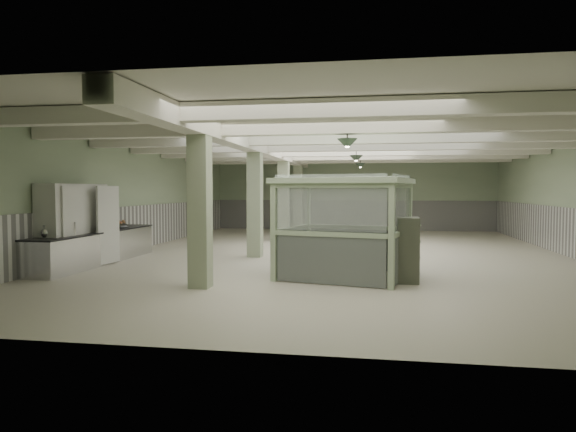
% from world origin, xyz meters
% --- Properties ---
extents(floor, '(20.00, 20.00, 0.00)m').
position_xyz_m(floor, '(0.00, 0.00, 0.00)').
color(floor, beige).
rests_on(floor, ground).
extents(ceiling, '(14.00, 20.00, 0.02)m').
position_xyz_m(ceiling, '(0.00, 0.00, 3.60)').
color(ceiling, silver).
rests_on(ceiling, wall_back).
extents(wall_back, '(14.00, 0.02, 3.60)m').
position_xyz_m(wall_back, '(0.00, 10.00, 1.80)').
color(wall_back, '#99AC8A').
rests_on(wall_back, floor).
extents(wall_front, '(14.00, 0.02, 3.60)m').
position_xyz_m(wall_front, '(0.00, -10.00, 1.80)').
color(wall_front, '#99AC8A').
rests_on(wall_front, floor).
extents(wall_left, '(0.02, 20.00, 3.60)m').
position_xyz_m(wall_left, '(-7.00, 0.00, 1.80)').
color(wall_left, '#99AC8A').
rests_on(wall_left, floor).
extents(wainscot_left, '(0.05, 19.90, 1.50)m').
position_xyz_m(wainscot_left, '(-6.97, 0.00, 0.75)').
color(wainscot_left, silver).
rests_on(wainscot_left, floor).
extents(wainscot_back, '(13.90, 0.05, 1.50)m').
position_xyz_m(wainscot_back, '(0.00, 9.97, 0.75)').
color(wainscot_back, silver).
rests_on(wainscot_back, floor).
extents(girder, '(0.45, 19.90, 0.40)m').
position_xyz_m(girder, '(-2.50, 0.00, 3.38)').
color(girder, white).
rests_on(girder, ceiling).
extents(beam_a, '(13.90, 0.35, 0.32)m').
position_xyz_m(beam_a, '(0.00, -7.50, 3.42)').
color(beam_a, white).
rests_on(beam_a, ceiling).
extents(beam_b, '(13.90, 0.35, 0.32)m').
position_xyz_m(beam_b, '(0.00, -5.00, 3.42)').
color(beam_b, white).
rests_on(beam_b, ceiling).
extents(beam_c, '(13.90, 0.35, 0.32)m').
position_xyz_m(beam_c, '(0.00, -2.50, 3.42)').
color(beam_c, white).
rests_on(beam_c, ceiling).
extents(beam_d, '(13.90, 0.35, 0.32)m').
position_xyz_m(beam_d, '(0.00, 0.00, 3.42)').
color(beam_d, white).
rests_on(beam_d, ceiling).
extents(beam_e, '(13.90, 0.35, 0.32)m').
position_xyz_m(beam_e, '(0.00, 2.50, 3.42)').
color(beam_e, white).
rests_on(beam_e, ceiling).
extents(beam_f, '(13.90, 0.35, 0.32)m').
position_xyz_m(beam_f, '(0.00, 5.00, 3.42)').
color(beam_f, white).
rests_on(beam_f, ceiling).
extents(beam_g, '(13.90, 0.35, 0.32)m').
position_xyz_m(beam_g, '(0.00, 7.50, 3.42)').
color(beam_g, white).
rests_on(beam_g, ceiling).
extents(column_a, '(0.42, 0.42, 3.60)m').
position_xyz_m(column_a, '(-2.50, -6.00, 1.80)').
color(column_a, '#9CAA89').
rests_on(column_a, floor).
extents(column_b, '(0.42, 0.42, 3.60)m').
position_xyz_m(column_b, '(-2.50, -1.00, 1.80)').
color(column_b, '#9CAA89').
rests_on(column_b, floor).
extents(column_c, '(0.42, 0.42, 3.60)m').
position_xyz_m(column_c, '(-2.50, 4.00, 1.80)').
color(column_c, '#9CAA89').
rests_on(column_c, floor).
extents(column_d, '(0.42, 0.42, 3.60)m').
position_xyz_m(column_d, '(-2.50, 8.00, 1.80)').
color(column_d, '#9CAA89').
rests_on(column_d, floor).
extents(pendant_front, '(0.44, 0.44, 0.22)m').
position_xyz_m(pendant_front, '(0.50, -5.00, 3.05)').
color(pendant_front, '#2A382A').
rests_on(pendant_front, ceiling).
extents(pendant_mid, '(0.44, 0.44, 0.22)m').
position_xyz_m(pendant_mid, '(0.50, 0.50, 3.05)').
color(pendant_mid, '#2A382A').
rests_on(pendant_mid, ceiling).
extents(pendant_back, '(0.44, 0.44, 0.22)m').
position_xyz_m(pendant_back, '(0.50, 5.50, 3.05)').
color(pendant_back, '#2A382A').
rests_on(pendant_back, ceiling).
extents(prep_counter, '(0.94, 5.37, 0.91)m').
position_xyz_m(prep_counter, '(-6.54, -3.15, 0.46)').
color(prep_counter, '#BCBDC1').
rests_on(prep_counter, floor).
extents(pitcher_near, '(0.27, 0.29, 0.31)m').
position_xyz_m(pitcher_near, '(-6.66, -5.16, 1.05)').
color(pitcher_near, '#BCBDC1').
rests_on(pitcher_near, prep_counter).
extents(pitcher_far, '(0.21, 0.23, 0.27)m').
position_xyz_m(pitcher_far, '(-6.47, -3.21, 1.03)').
color(pitcher_far, '#BCBDC1').
rests_on(pitcher_far, prep_counter).
extents(veg_colander, '(0.56, 0.56, 0.21)m').
position_xyz_m(veg_colander, '(-6.45, -1.85, 1.00)').
color(veg_colander, '#3D3E42').
rests_on(veg_colander, prep_counter).
extents(orange_bowl, '(0.30, 0.30, 0.09)m').
position_xyz_m(orange_bowl, '(-6.60, -3.38, 0.94)').
color(orange_bowl, '#B2B2B7').
rests_on(orange_bowl, prep_counter).
extents(walkin_cooler, '(0.85, 2.41, 2.21)m').
position_xyz_m(walkin_cooler, '(-6.62, -4.00, 1.10)').
color(walkin_cooler, silver).
rests_on(walkin_cooler, floor).
extents(guard_booth, '(3.36, 3.02, 2.39)m').
position_xyz_m(guard_booth, '(0.40, -4.23, 1.61)').
color(guard_booth, '#A2B893').
rests_on(guard_booth, floor).
extents(filing_cabinet, '(0.47, 0.67, 1.44)m').
position_xyz_m(filing_cabinet, '(1.83, -4.64, 0.72)').
color(filing_cabinet, '#4F5446').
rests_on(filing_cabinet, floor).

